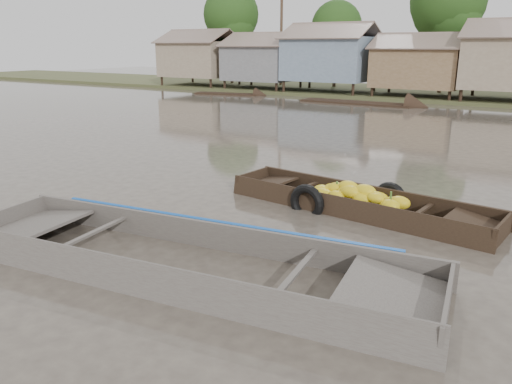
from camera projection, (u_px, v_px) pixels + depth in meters
The scene contains 3 objects.
ground at pixel (220, 249), 9.50m from camera, with size 120.00×120.00×0.00m, color #463D36.
banana_boat at pixel (353, 201), 11.71m from camera, with size 6.56×2.31×0.93m.
viewer_boat at pixel (186, 266), 8.58m from camera, with size 8.85×3.28×0.70m.
Camera 1 is at (5.17, -7.16, 3.74)m, focal length 35.00 mm.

